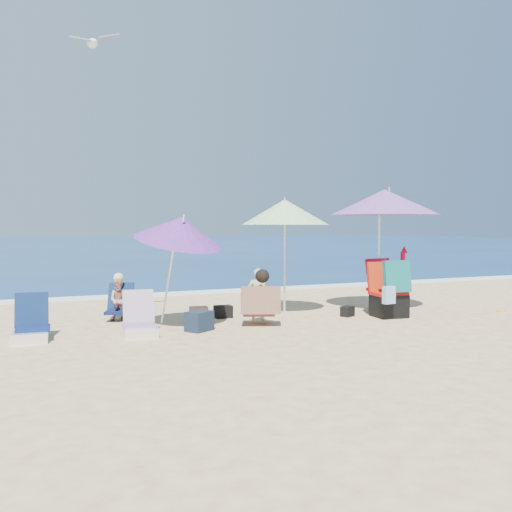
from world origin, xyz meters
name	(u,v)px	position (x,y,z in m)	size (l,w,h in m)	color
ground	(299,328)	(0.00, 0.00, 0.00)	(120.00, 120.00, 0.00)	#D8BC84
sea	(55,245)	(0.00, 45.00, -0.05)	(120.00, 80.00, 0.12)	navy
foam	(198,292)	(0.00, 5.10, 0.02)	(120.00, 0.50, 0.04)	white
umbrella_turquoise	(385,202)	(2.38, 1.00, 2.07)	(2.62, 2.62, 2.35)	white
umbrella_striped	(285,212)	(0.46, 1.40, 1.87)	(1.90, 1.90, 2.14)	white
umbrella_blue	(180,230)	(-1.74, 0.71, 1.56)	(1.86, 1.89, 1.90)	white
furled_umbrella	(403,275)	(2.66, 0.78, 0.68)	(0.15, 0.13, 1.24)	#BA0D2D
chair_navy	(31,329)	(-3.93, 0.64, 0.17)	(0.55, 0.67, 0.65)	#0D1A4B
chair_rainbow	(140,324)	(-2.45, 0.38, 0.17)	(0.55, 0.68, 0.65)	#DB564D
camp_chair_left	(387,296)	(2.29, 0.77, 0.30)	(0.65, 0.65, 1.00)	#AF0C0F
camp_chair_right	(390,297)	(1.96, 0.27, 0.37)	(0.69, 0.76, 1.02)	red
person_center	(259,297)	(-0.46, 0.51, 0.45)	(0.73, 0.78, 0.93)	tan
person_left	(120,300)	(-2.46, 1.85, 0.36)	(0.62, 0.78, 0.80)	tan
bag_navy_a	(199,321)	(-1.53, 0.40, 0.15)	(0.48, 0.45, 0.30)	#172133
bag_black_a	(223,312)	(-0.74, 1.43, 0.11)	(0.30, 0.22, 0.22)	black
bag_tan	(199,314)	(-1.26, 1.22, 0.13)	(0.32, 0.25, 0.25)	tan
bag_black_b	(347,311)	(1.34, 0.66, 0.09)	(0.28, 0.25, 0.18)	black
orange_item	(501,311)	(4.27, -0.08, 0.01)	(0.20, 0.10, 0.03)	orange
seagull	(93,43)	(-2.87, 1.69, 4.56)	(0.74, 0.69, 0.13)	white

